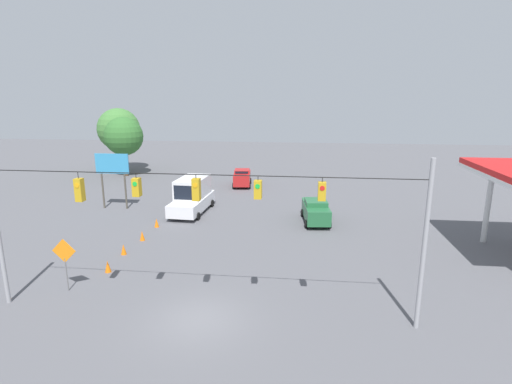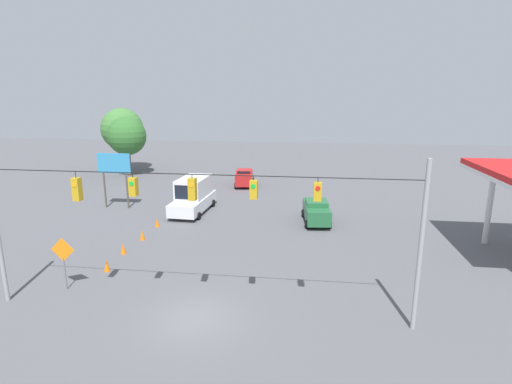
{
  "view_description": "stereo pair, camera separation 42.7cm",
  "coord_description": "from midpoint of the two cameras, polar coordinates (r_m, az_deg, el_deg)",
  "views": [
    {
      "loc": [
        -4.43,
        15.8,
        9.9
      ],
      "look_at": [
        -1.25,
        -12.23,
        3.03
      ],
      "focal_mm": 28.0,
      "sensor_mm": 36.0,
      "label": 1
    },
    {
      "loc": [
        -4.85,
        15.75,
        9.9
      ],
      "look_at": [
        -1.25,
        -12.23,
        3.03
      ],
      "focal_mm": 28.0,
      "sensor_mm": 36.0,
      "label": 2
    }
  ],
  "objects": [
    {
      "name": "traffic_cone_third",
      "position": [
        29.17,
        -16.35,
        -6.01
      ],
      "size": [
        0.35,
        0.35,
        0.69
      ],
      "primitive_type": "cone",
      "color": "orange",
      "rests_on": "ground_plane"
    },
    {
      "name": "overhead_signal_span",
      "position": [
        17.68,
        -9.55,
        -3.25
      ],
      "size": [
        19.47,
        0.38,
        7.49
      ],
      "color": "#939399",
      "rests_on": "ground_plane"
    },
    {
      "name": "tree_horizon_right",
      "position": [
        56.07,
        -19.22,
        8.43
      ],
      "size": [
        5.49,
        5.49,
        8.26
      ],
      "color": "#4C3823",
      "rests_on": "ground_plane"
    },
    {
      "name": "ground_plane",
      "position": [
        19.2,
        -8.9,
        -17.54
      ],
      "size": [
        140.0,
        140.0,
        0.0
      ],
      "primitive_type": "plane",
      "color": "#56565B"
    },
    {
      "name": "traffic_cone_fourth",
      "position": [
        31.74,
        -14.4,
        -4.28
      ],
      "size": [
        0.35,
        0.35,
        0.69
      ],
      "primitive_type": "cone",
      "color": "orange",
      "rests_on": "ground_plane"
    },
    {
      "name": "tree_horizon_left",
      "position": [
        52.27,
        -18.61,
        7.54
      ],
      "size": [
        4.74,
        4.74,
        7.33
      ],
      "color": "#4C3823",
      "rests_on": "ground_plane"
    },
    {
      "name": "sedan_red_withflow_deep",
      "position": [
        44.4,
        -2.28,
        2.09
      ],
      "size": [
        2.28,
        4.16,
        1.88
      ],
      "color": "red",
      "rests_on": "ground_plane"
    },
    {
      "name": "sedan_green_oncoming_far",
      "position": [
        32.06,
        8.15,
        -2.65
      ],
      "size": [
        2.34,
        4.62,
        1.82
      ],
      "color": "#236038",
      "rests_on": "ground_plane"
    },
    {
      "name": "work_zone_sign",
      "position": [
        22.84,
        -26.18,
        -8.06
      ],
      "size": [
        1.27,
        0.06,
        2.84
      ],
      "color": "slate",
      "rests_on": "ground_plane"
    },
    {
      "name": "box_truck_white_withflow_far",
      "position": [
        34.86,
        -9.42,
        -0.5
      ],
      "size": [
        2.84,
        6.34,
        2.99
      ],
      "color": "silver",
      "rests_on": "ground_plane"
    },
    {
      "name": "traffic_cone_second",
      "position": [
        27.07,
        -18.83,
        -7.76
      ],
      "size": [
        0.35,
        0.35,
        0.69
      ],
      "primitive_type": "cone",
      "color": "orange",
      "rests_on": "ground_plane"
    },
    {
      "name": "traffic_cone_nearest",
      "position": [
        24.83,
        -20.88,
        -9.9
      ],
      "size": [
        0.35,
        0.35,
        0.69
      ],
      "primitive_type": "cone",
      "color": "orange",
      "rests_on": "ground_plane"
    },
    {
      "name": "roadside_billboard",
      "position": [
        37.33,
        -20.13,
        3.07
      ],
      "size": [
        3.02,
        0.16,
        4.94
      ],
      "color": "#4C473D",
      "rests_on": "ground_plane"
    }
  ]
}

